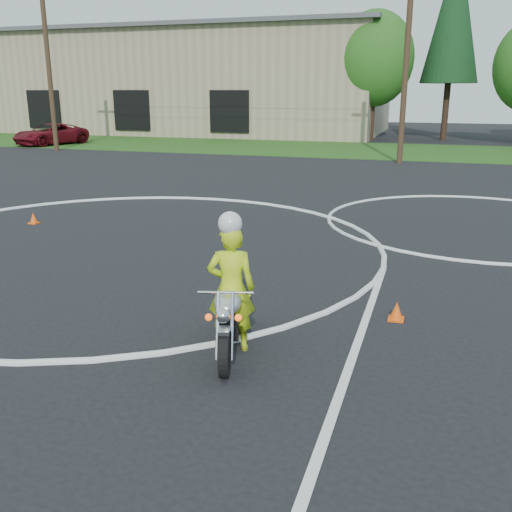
% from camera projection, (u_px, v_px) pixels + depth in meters
% --- Properties ---
extents(ground, '(120.00, 120.00, 0.00)m').
position_uv_depth(ground, '(36.00, 286.00, 10.51)').
color(ground, black).
rests_on(ground, ground).
extents(grass_strip, '(120.00, 10.00, 0.02)m').
position_uv_depth(grass_strip, '(323.00, 149.00, 35.19)').
color(grass_strip, '#1E4714').
rests_on(grass_strip, ground).
extents(course_markings, '(19.05, 19.05, 0.12)m').
position_uv_depth(course_markings, '(229.00, 238.00, 13.85)').
color(course_markings, silver).
rests_on(course_markings, ground).
extents(primary_motorcycle, '(0.79, 1.96, 1.06)m').
position_uv_depth(primary_motorcycle, '(229.00, 318.00, 7.70)').
color(primary_motorcycle, black).
rests_on(primary_motorcycle, ground).
extents(rider_primary_grp, '(0.74, 0.58, 1.96)m').
position_uv_depth(rider_primary_grp, '(231.00, 284.00, 7.70)').
color(rider_primary_grp, '#BCDB17').
rests_on(rider_primary_grp, ground).
extents(pickup_grp, '(3.58, 5.40, 1.38)m').
position_uv_depth(pickup_grp, '(51.00, 134.00, 37.62)').
color(pickup_grp, '#600B14').
rests_on(pickup_grp, ground).
extents(traffic_cones, '(17.98, 14.34, 0.30)m').
position_uv_depth(traffic_cones, '(371.00, 248.00, 12.50)').
color(traffic_cones, '#FF560D').
rests_on(traffic_cones, ground).
extents(warehouse, '(41.00, 17.00, 8.30)m').
position_uv_depth(warehouse, '(156.00, 82.00, 51.18)').
color(warehouse, tan).
rests_on(warehouse, ground).
extents(utility_poles, '(41.60, 1.12, 10.00)m').
position_uv_depth(utility_poles, '(407.00, 52.00, 26.79)').
color(utility_poles, '#473321').
rests_on(utility_poles, ground).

